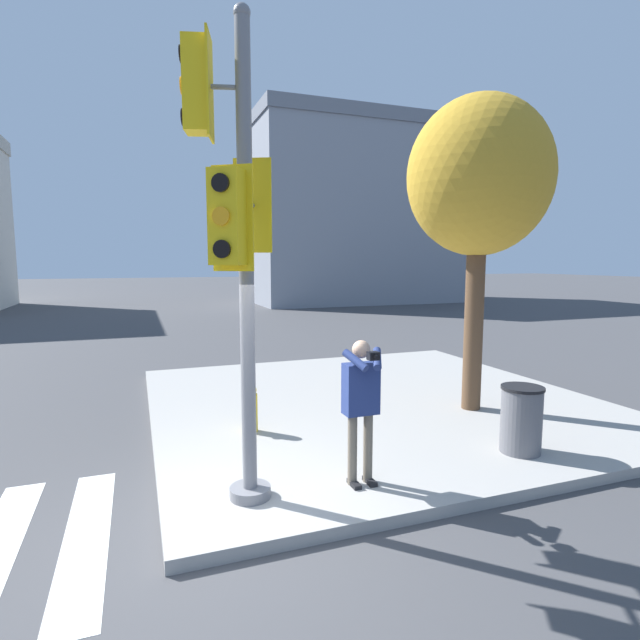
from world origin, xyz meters
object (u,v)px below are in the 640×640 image
object	(u,v)px
traffic_signal_pole	(236,221)
street_tree	(479,180)
fire_hydrant	(251,408)
trash_bin	(521,419)
person_photographer	(361,398)

from	to	relation	value
traffic_signal_pole	street_tree	distance (m)	4.97
fire_hydrant	trash_bin	distance (m)	3.88
person_photographer	fire_hydrant	distance (m)	2.44
street_tree	fire_hydrant	bearing A→B (deg)	177.73
traffic_signal_pole	fire_hydrant	distance (m)	3.41
person_photographer	fire_hydrant	world-z (taller)	person_photographer
fire_hydrant	street_tree	bearing A→B (deg)	-2.27
traffic_signal_pole	person_photographer	xyz separation A→B (m)	(1.39, -0.13, -1.99)
traffic_signal_pole	street_tree	size ratio (longest dim) A/B	0.96
person_photographer	fire_hydrant	bearing A→B (deg)	110.36
street_tree	trash_bin	world-z (taller)	street_tree
trash_bin	fire_hydrant	bearing A→B (deg)	147.53
person_photographer	trash_bin	xyz separation A→B (m)	(2.45, 0.12, -0.56)
traffic_signal_pole	trash_bin	world-z (taller)	traffic_signal_pole
fire_hydrant	trash_bin	world-z (taller)	trash_bin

